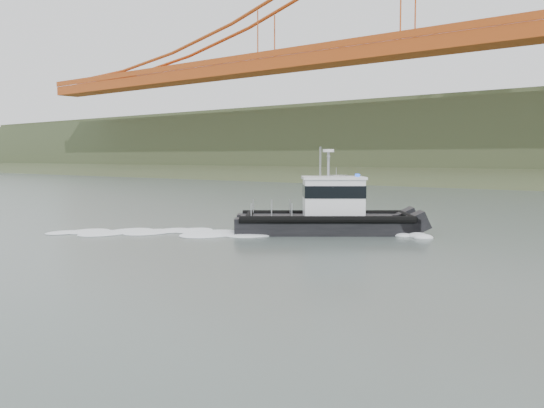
{
  "coord_description": "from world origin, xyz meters",
  "views": [
    {
      "loc": [
        17.03,
        -15.21,
        4.56
      ],
      "look_at": [
        -0.97,
        6.26,
        2.4
      ],
      "focal_mm": 40.0,
      "sensor_mm": 36.0,
      "label": 1
    }
  ],
  "objects": [
    {
      "name": "motorboat",
      "position": [
        -31.27,
        56.86,
        0.8
      ],
      "size": [
        3.6,
        6.16,
        3.21
      ],
      "rotation": [
        0.0,
        0.0,
        -0.3
      ],
      "color": "white",
      "rests_on": "ground"
    },
    {
      "name": "ground",
      "position": [
        0.0,
        0.0,
        0.0
      ],
      "size": [
        400.0,
        400.0,
        0.0
      ],
      "primitive_type": "plane",
      "color": "#4E5D57",
      "rests_on": "ground"
    },
    {
      "name": "patrol_boat",
      "position": [
        -3.9,
        15.0,
        1.31
      ],
      "size": [
        10.79,
        9.91,
        5.23
      ],
      "rotation": [
        0.0,
        0.0,
        -0.88
      ],
      "color": "black",
      "rests_on": "ground"
    }
  ]
}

